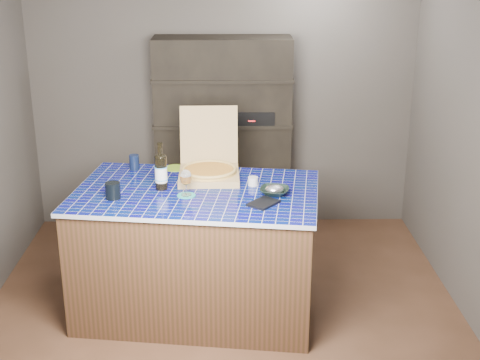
{
  "coord_description": "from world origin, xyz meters",
  "views": [
    {
      "loc": [
        0.04,
        -4.28,
        2.56
      ],
      "look_at": [
        0.12,
        0.0,
        1.04
      ],
      "focal_mm": 50.0,
      "sensor_mm": 36.0,
      "label": 1
    }
  ],
  "objects_px": {
    "pizza_box": "(209,169)",
    "wine_glass": "(186,178)",
    "kitchen_island": "(198,250)",
    "dvd_case": "(264,203)",
    "mead_bottle": "(161,171)",
    "bowl": "(275,191)"
  },
  "relations": [
    {
      "from": "bowl",
      "to": "dvd_case",
      "type": "bearing_deg",
      "value": -115.42
    },
    {
      "from": "pizza_box",
      "to": "wine_glass",
      "type": "height_order",
      "value": "pizza_box"
    },
    {
      "from": "bowl",
      "to": "kitchen_island",
      "type": "bearing_deg",
      "value": 169.86
    },
    {
      "from": "kitchen_island",
      "to": "dvd_case",
      "type": "bearing_deg",
      "value": -23.02
    },
    {
      "from": "mead_bottle",
      "to": "dvd_case",
      "type": "distance_m",
      "value": 0.78
    },
    {
      "from": "kitchen_island",
      "to": "pizza_box",
      "type": "xyz_separation_m",
      "value": [
        0.08,
        0.27,
        0.53
      ]
    },
    {
      "from": "wine_glass",
      "to": "bowl",
      "type": "distance_m",
      "value": 0.61
    },
    {
      "from": "pizza_box",
      "to": "mead_bottle",
      "type": "xyz_separation_m",
      "value": [
        -0.33,
        -0.24,
        0.07
      ]
    },
    {
      "from": "wine_glass",
      "to": "dvd_case",
      "type": "bearing_deg",
      "value": -17.64
    },
    {
      "from": "pizza_box",
      "to": "dvd_case",
      "type": "height_order",
      "value": "pizza_box"
    },
    {
      "from": "pizza_box",
      "to": "mead_bottle",
      "type": "bearing_deg",
      "value": -144.65
    },
    {
      "from": "kitchen_island",
      "to": "dvd_case",
      "type": "distance_m",
      "value": 0.71
    },
    {
      "from": "pizza_box",
      "to": "dvd_case",
      "type": "bearing_deg",
      "value": -56.38
    },
    {
      "from": "pizza_box",
      "to": "dvd_case",
      "type": "distance_m",
      "value": 0.66
    },
    {
      "from": "kitchen_island",
      "to": "bowl",
      "type": "relative_size",
      "value": 9.13
    },
    {
      "from": "mead_bottle",
      "to": "wine_glass",
      "type": "xyz_separation_m",
      "value": [
        0.18,
        -0.14,
        -0.0
      ]
    },
    {
      "from": "mead_bottle",
      "to": "bowl",
      "type": "relative_size",
      "value": 1.7
    },
    {
      "from": "wine_glass",
      "to": "dvd_case",
      "type": "xyz_separation_m",
      "value": [
        0.52,
        -0.17,
        -0.12
      ]
    },
    {
      "from": "dvd_case",
      "to": "bowl",
      "type": "height_order",
      "value": "bowl"
    },
    {
      "from": "wine_glass",
      "to": "bowl",
      "type": "xyz_separation_m",
      "value": [
        0.61,
        0.01,
        -0.11
      ]
    },
    {
      "from": "mead_bottle",
      "to": "dvd_case",
      "type": "bearing_deg",
      "value": -23.52
    },
    {
      "from": "mead_bottle",
      "to": "bowl",
      "type": "distance_m",
      "value": 0.8
    }
  ]
}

